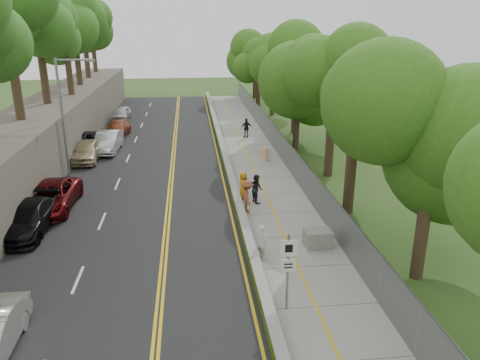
{
  "coord_description": "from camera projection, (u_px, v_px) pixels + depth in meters",
  "views": [
    {
      "loc": [
        -2.31,
        -17.72,
        10.37
      ],
      "look_at": [
        0.5,
        8.0,
        1.4
      ],
      "focal_mm": 35.0,
      "sensor_mm": 36.0,
      "label": 1
    }
  ],
  "objects": [
    {
      "name": "car_4",
      "position": [
        87.0,
        151.0,
        35.54
      ],
      "size": [
        1.96,
        4.66,
        1.57
      ],
      "primitive_type": "imported",
      "rotation": [
        0.0,
        0.0,
        -0.02
      ],
      "color": "#C5B78D",
      "rests_on": "road"
    },
    {
      "name": "person_far",
      "position": [
        246.0,
        128.0,
        42.45
      ],
      "size": [
        1.09,
        0.57,
        1.77
      ],
      "primitive_type": "imported",
      "rotation": [
        0.0,
        0.0,
        3.28
      ],
      "color": "black",
      "rests_on": "sidewalk"
    },
    {
      "name": "road",
      "position": [
        149.0,
        169.0,
        33.8
      ],
      "size": [
        11.2,
        66.0,
        0.04
      ],
      "primitive_type": "cube",
      "color": "black",
      "rests_on": "ground"
    },
    {
      "name": "car_8",
      "position": [
        121.0,
        114.0,
        49.78
      ],
      "size": [
        1.87,
        4.25,
        1.42
      ],
      "primitive_type": "imported",
      "rotation": [
        0.0,
        0.0,
        -0.05
      ],
      "color": "silver",
      "rests_on": "road"
    },
    {
      "name": "signpost",
      "position": [
        288.0,
        264.0,
        16.91
      ],
      "size": [
        0.62,
        0.09,
        3.1
      ],
      "color": "gray",
      "rests_on": "sidewalk"
    },
    {
      "name": "concrete_block",
      "position": [
        318.0,
        238.0,
        22.24
      ],
      "size": [
        1.28,
        0.99,
        0.82
      ],
      "primitive_type": "cube",
      "rotation": [
        0.0,
        0.0,
        0.05
      ],
      "color": "slate",
      "rests_on": "sidewalk"
    },
    {
      "name": "trees_embankment",
      "position": [
        16.0,
        16.0,
        29.59
      ],
      "size": [
        6.4,
        66.0,
        13.0
      ],
      "primitive_type": null,
      "color": "#3C7D24",
      "rests_on": "rock_embankment"
    },
    {
      "name": "chainlink_fence",
      "position": [
        285.0,
        152.0,
        34.51
      ],
      "size": [
        0.04,
        66.0,
        2.0
      ],
      "primitive_type": "cube",
      "color": "slate",
      "rests_on": "ground"
    },
    {
      "name": "car_2",
      "position": [
        51.0,
        197.0,
        26.48
      ],
      "size": [
        2.62,
        5.53,
        1.53
      ],
      "primitive_type": "imported",
      "rotation": [
        0.0,
        0.0,
        -0.02
      ],
      "color": "#5D0A0D",
      "rests_on": "road"
    },
    {
      "name": "painter_0",
      "position": [
        243.0,
        185.0,
        27.99
      ],
      "size": [
        0.65,
        0.89,
        1.69
      ],
      "primitive_type": "imported",
      "rotation": [
        0.0,
        0.0,
        1.71
      ],
      "color": "orange",
      "rests_on": "sidewalk"
    },
    {
      "name": "painter_3",
      "position": [
        248.0,
        196.0,
        26.03
      ],
      "size": [
        0.7,
        1.21,
        1.86
      ],
      "primitive_type": "imported",
      "rotation": [
        0.0,
        0.0,
        1.56
      ],
      "color": "brown",
      "rests_on": "sidewalk"
    },
    {
      "name": "construction_barrel",
      "position": [
        265.0,
        154.0,
        35.69
      ],
      "size": [
        0.6,
        0.6,
        0.99
      ],
      "primitive_type": "cylinder",
      "color": "orange",
      "rests_on": "sidewalk"
    },
    {
      "name": "ground",
      "position": [
        249.0,
        271.0,
        20.28
      ],
      "size": [
        140.0,
        140.0,
        0.0
      ],
      "primitive_type": "plane",
      "color": "#33511E",
      "rests_on": "ground"
    },
    {
      "name": "rock_embankment",
      "position": [
        28.0,
        146.0,
        32.32
      ],
      "size": [
        5.0,
        66.0,
        4.0
      ],
      "primitive_type": "cube",
      "color": "#595147",
      "rests_on": "ground"
    },
    {
      "name": "painter_1",
      "position": [
        262.0,
        242.0,
        21.01
      ],
      "size": [
        0.55,
        0.68,
        1.62
      ],
      "primitive_type": "imported",
      "rotation": [
        0.0,
        0.0,
        1.87
      ],
      "color": "silver",
      "rests_on": "sidewalk"
    },
    {
      "name": "trees_fenceside",
      "position": [
        321.0,
        69.0,
        32.79
      ],
      "size": [
        7.0,
        66.0,
        14.0
      ],
      "primitive_type": null,
      "color": "#3E771E",
      "rests_on": "ground"
    },
    {
      "name": "painter_2",
      "position": [
        256.0,
        188.0,
        27.45
      ],
      "size": [
        0.9,
        1.01,
        1.71
      ],
      "primitive_type": "imported",
      "rotation": [
        0.0,
        0.0,
        1.93
      ],
      "color": "black",
      "rests_on": "sidewalk"
    },
    {
      "name": "car_7",
      "position": [
        117.0,
        129.0,
        42.95
      ],
      "size": [
        2.32,
        4.88,
        1.37
      ],
      "primitive_type": "imported",
      "rotation": [
        0.0,
        0.0,
        -0.08
      ],
      "color": "brown",
      "rests_on": "road"
    },
    {
      "name": "car_5",
      "position": [
        108.0,
        142.0,
        38.07
      ],
      "size": [
        1.94,
        4.98,
        1.62
      ],
      "primitive_type": "imported",
      "rotation": [
        0.0,
        0.0,
        -0.05
      ],
      "color": "silver",
      "rests_on": "road"
    },
    {
      "name": "car_3",
      "position": [
        29.0,
        218.0,
        23.66
      ],
      "size": [
        2.29,
        5.22,
        1.49
      ],
      "primitive_type": "imported",
      "rotation": [
        0.0,
        0.0,
        -0.04
      ],
      "color": "black",
      "rests_on": "road"
    },
    {
      "name": "streetlight",
      "position": [
        65.0,
        110.0,
        30.83
      ],
      "size": [
        2.52,
        0.22,
        8.0
      ],
      "color": "gray",
      "rests_on": "ground"
    },
    {
      "name": "jersey_barrier",
      "position": [
        226.0,
        163.0,
        34.29
      ],
      "size": [
        0.42,
        66.0,
        0.6
      ],
      "primitive_type": "cube",
      "color": "#8EEE13",
      "rests_on": "ground"
    },
    {
      "name": "sidewalk",
      "position": [
        257.0,
        166.0,
        34.62
      ],
      "size": [
        4.2,
        66.0,
        0.05
      ],
      "primitive_type": "cube",
      "color": "gray",
      "rests_on": "ground"
    },
    {
      "name": "car_6",
      "position": [
        88.0,
        142.0,
        38.13
      ],
      "size": [
        2.84,
        5.5,
        1.48
      ],
      "primitive_type": "imported",
      "rotation": [
        0.0,
        0.0,
        0.07
      ],
      "color": "black",
      "rests_on": "road"
    }
  ]
}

